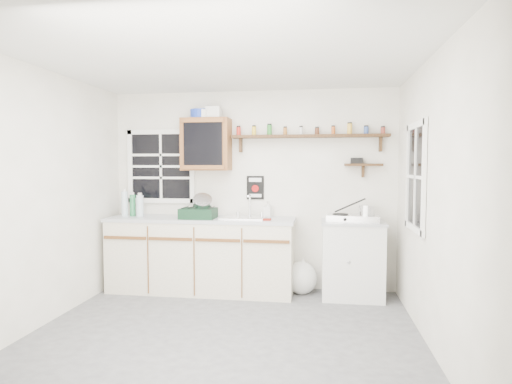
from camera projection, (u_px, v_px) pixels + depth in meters
room at (224, 200)px, 3.88m from camera, size 3.64×3.24×2.54m
main_cabinet at (201, 254)px, 5.29m from camera, size 2.31×0.63×0.92m
right_cabinet at (352, 259)px, 5.05m from camera, size 0.73×0.57×0.91m
sink at (244, 217)px, 5.19m from camera, size 0.52×0.44×0.29m
upper_cabinet at (206, 144)px, 5.35m from camera, size 0.60×0.32×0.65m
upper_cabinet_clutter at (205, 114)px, 5.33m from camera, size 0.39×0.24×0.14m
spice_shelf at (309, 136)px, 5.22m from camera, size 1.91×0.18×0.35m
secondary_shelf at (361, 164)px, 5.16m from camera, size 0.45×0.16×0.24m
warning_sign at (255, 188)px, 5.43m from camera, size 0.22×0.02×0.30m
window_back at (161, 166)px, 5.60m from camera, size 0.93×0.03×0.98m
window_right at (416, 177)px, 4.14m from camera, size 0.03×0.78×1.08m
water_bottles at (133, 205)px, 5.40m from camera, size 0.28×0.12×0.34m
dish_rack at (200, 210)px, 5.17m from camera, size 0.42×0.32×0.31m
soap_bottle at (268, 209)px, 5.33m from camera, size 0.11×0.11×0.20m
rag at (266, 219)px, 5.01m from camera, size 0.13×0.11×0.02m
hotplate at (353, 218)px, 5.00m from camera, size 0.64×0.40×0.09m
saucepan at (366, 210)px, 4.97m from camera, size 0.46×0.20×0.19m
trash_bag at (301, 278)px, 5.21m from camera, size 0.40×0.36×0.46m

